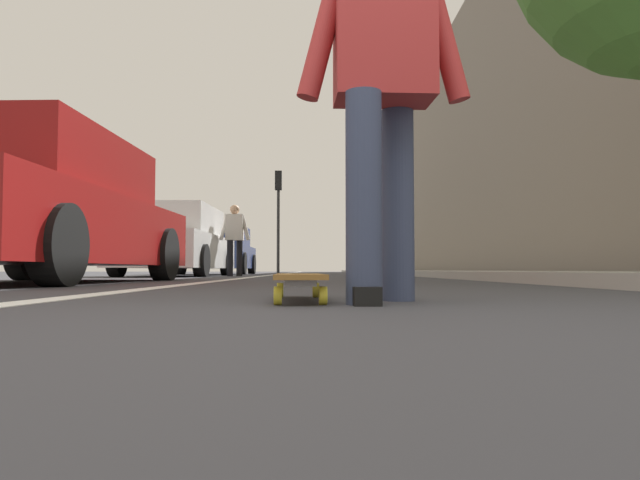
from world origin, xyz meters
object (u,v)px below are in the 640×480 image
at_px(pedestrian_distant, 235,235).
at_px(skateboard, 299,279).
at_px(parked_car_near, 37,213).
at_px(parked_car_far, 219,251).
at_px(traffic_light, 278,202).
at_px(skater_person, 383,73).
at_px(parked_car_mid, 178,243).

bearing_deg(pedestrian_distant, skateboard, -170.59).
bearing_deg(parked_car_near, skateboard, -141.39).
distance_m(parked_car_near, parked_car_far, 12.40).
bearing_deg(skateboard, pedestrian_distant, 9.41).
relative_size(parked_car_near, parked_car_far, 1.08).
height_order(parked_car_near, traffic_light, traffic_light).
distance_m(skater_person, traffic_light, 22.15).
distance_m(skater_person, parked_car_mid, 10.70).
relative_size(skater_person, parked_car_mid, 0.36).
bearing_deg(pedestrian_distant, parked_car_mid, 96.92).
bearing_deg(parked_car_far, skateboard, -169.39).
bearing_deg(skateboard, parked_car_mid, 16.07).
xyz_separation_m(parked_car_far, traffic_light, (5.94, -1.48, 2.24)).
xyz_separation_m(skater_person, pedestrian_distant, (10.34, 2.04, -0.05)).
height_order(parked_car_near, parked_car_mid, parked_car_near).
height_order(parked_car_near, parked_car_far, parked_car_near).
bearing_deg(skater_person, traffic_light, 4.78).
bearing_deg(traffic_light, parked_car_near, 175.95).
height_order(skateboard, parked_car_far, parked_car_far).
bearing_deg(skater_person, parked_car_near, 40.72).
distance_m(skater_person, parked_car_far, 16.39).
height_order(skateboard, pedestrian_distant, pedestrian_distant).
bearing_deg(skateboard, parked_car_near, 38.61).
xyz_separation_m(skateboard, traffic_light, (21.83, 1.49, 2.86)).
xyz_separation_m(skater_person, parked_car_far, (16.05, 3.32, -0.22)).
height_order(skateboard, traffic_light, traffic_light).
bearing_deg(traffic_light, pedestrian_distant, 179.04).
height_order(skateboard, parked_car_near, parked_car_near).
height_order(parked_car_far, traffic_light, traffic_light).
height_order(traffic_light, pedestrian_distant, traffic_light).
bearing_deg(pedestrian_distant, parked_car_far, 12.72).
distance_m(skateboard, traffic_light, 22.07).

